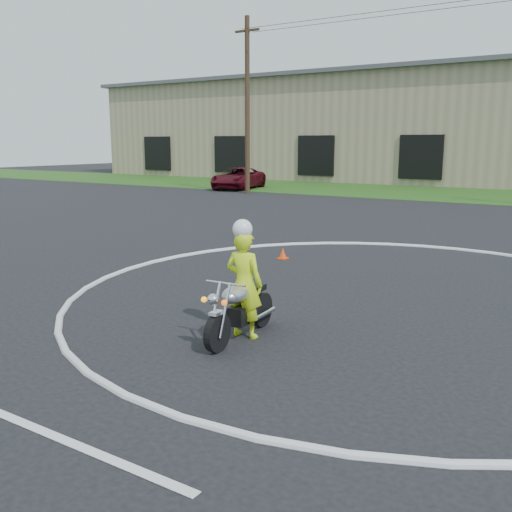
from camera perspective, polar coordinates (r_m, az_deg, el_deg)
The scene contains 6 objects.
ground at distance 8.88m, azimuth 5.26°, elevation -8.48°, with size 120.00×120.00×0.00m, color black.
course_markings at distance 12.28m, azimuth 23.98°, elevation -3.79°, with size 19.05×19.05×0.12m.
primary_motorcycle at distance 8.80m, azimuth -1.64°, elevation -5.28°, with size 0.67×1.91×1.00m.
rider_primary_grp at distance 8.80m, azimuth -1.20°, elevation -2.50°, with size 0.64×0.44×1.86m.
pickup_grp at distance 37.55m, azimuth -1.79°, elevation 7.78°, with size 3.27×5.34×1.38m.
warehouse at distance 52.22m, azimuth 8.13°, elevation 12.48°, with size 41.00×17.00×8.30m.
Camera 1 is at (3.81, -7.44, 3.00)m, focal length 40.00 mm.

